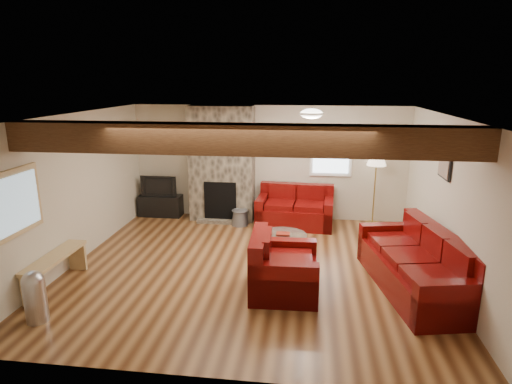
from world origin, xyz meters
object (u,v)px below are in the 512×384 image
at_px(armchair_red, 284,264).
at_px(floor_lamp, 376,163).
at_px(tv_cabinet, 161,206).
at_px(sofa_three, 415,261).
at_px(coffee_table, 283,246).
at_px(television, 160,185).
at_px(loveseat, 295,206).

bearing_deg(armchair_red, floor_lamp, -29.28).
bearing_deg(tv_cabinet, sofa_three, -31.12).
relative_size(coffee_table, television, 1.03).
distance_m(coffee_table, floor_lamp, 2.95).
height_order(armchair_red, coffee_table, armchair_red).
bearing_deg(loveseat, tv_cabinet, 178.04).
bearing_deg(television, loveseat, -5.58).
bearing_deg(television, tv_cabinet, 0.00).
distance_m(loveseat, coffee_table, 1.72).
relative_size(loveseat, floor_lamp, 1.01).
relative_size(loveseat, coffee_table, 1.89).
height_order(loveseat, television, television).
height_order(television, floor_lamp, floor_lamp).
distance_m(loveseat, television, 3.10).
height_order(sofa_three, loveseat, sofa_three).
height_order(tv_cabinet, floor_lamp, floor_lamp).
xyz_separation_m(sofa_three, floor_lamp, (-0.19, 3.00, 0.89)).
height_order(loveseat, coffee_table, loveseat).
distance_m(sofa_three, floor_lamp, 3.13).
bearing_deg(coffee_table, loveseat, 85.19).
bearing_deg(coffee_table, tv_cabinet, 145.57).
bearing_deg(tv_cabinet, loveseat, -5.58).
bearing_deg(tv_cabinet, television, 0.00).
relative_size(sofa_three, armchair_red, 2.14).
xyz_separation_m(loveseat, coffee_table, (-0.14, -1.70, -0.22)).
distance_m(loveseat, tv_cabinet, 3.09).
bearing_deg(television, coffee_table, -34.43).
xyz_separation_m(loveseat, television, (-3.07, 0.30, 0.29)).
relative_size(armchair_red, television, 1.34).
bearing_deg(sofa_three, television, -132.49).
height_order(tv_cabinet, television, television).
bearing_deg(floor_lamp, television, -179.76).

